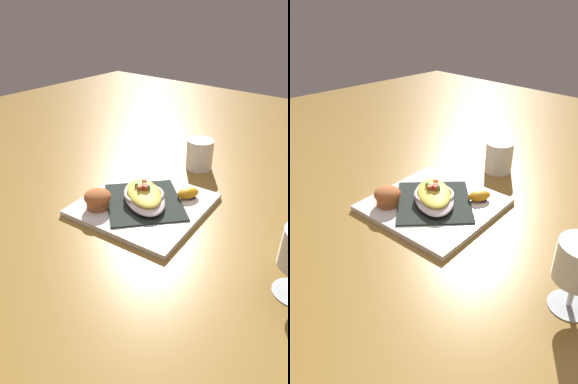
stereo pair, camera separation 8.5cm
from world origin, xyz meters
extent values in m
plane|color=olive|center=(0.00, 0.00, 0.00)|extent=(2.60, 2.60, 0.00)
cube|color=white|center=(0.00, 0.00, 0.01)|extent=(0.33, 0.33, 0.01)
cube|color=#252D27|center=(0.00, 0.00, 0.02)|extent=(0.27, 0.28, 0.00)
ellipsoid|color=silver|center=(0.00, 0.00, 0.03)|extent=(0.19, 0.20, 0.02)
torus|color=silver|center=(0.00, 0.00, 0.04)|extent=(0.14, 0.14, 0.01)
ellipsoid|color=#E7D64B|center=(0.00, 0.00, 0.04)|extent=(0.15, 0.17, 0.02)
cube|color=green|center=(0.00, -0.02, 0.06)|extent=(0.01, 0.01, 0.01)
cube|color=#D6432F|center=(0.00, 0.00, 0.06)|extent=(0.01, 0.01, 0.01)
cube|color=green|center=(0.00, 0.00, 0.06)|extent=(0.01, 0.01, 0.01)
cube|color=#B85831|center=(-0.01, -0.01, 0.06)|extent=(0.01, 0.01, 0.01)
cube|color=#B75327|center=(-0.03, -0.02, 0.06)|extent=(0.01, 0.01, 0.01)
cube|color=green|center=(-0.01, 0.01, 0.06)|extent=(0.02, 0.02, 0.01)
cube|color=#D8402E|center=(0.00, -0.01, 0.06)|extent=(0.01, 0.01, 0.01)
cube|color=#B45729|center=(0.01, -0.01, 0.06)|extent=(0.02, 0.02, 0.01)
cube|color=red|center=(0.00, 0.01, 0.06)|extent=(0.01, 0.01, 0.01)
cube|color=#D14A2A|center=(0.01, -0.01, 0.06)|extent=(0.01, 0.01, 0.01)
cylinder|color=#AA6133|center=(0.09, -0.07, 0.02)|extent=(0.06, 0.06, 0.02)
ellipsoid|color=#B05F2F|center=(0.09, -0.07, 0.04)|extent=(0.07, 0.07, 0.04)
ellipsoid|color=#4C0F23|center=(0.09, -0.07, 0.05)|extent=(0.03, 0.03, 0.01)
ellipsoid|color=#481C54|center=(-0.10, 0.07, 0.02)|extent=(0.05, 0.06, 0.01)
ellipsoid|color=orange|center=(-0.09, 0.07, 0.03)|extent=(0.07, 0.06, 0.03)
cylinder|color=white|center=(-0.28, -0.01, 0.05)|extent=(0.08, 0.08, 0.09)
torus|color=white|center=(-0.33, -0.02, 0.05)|extent=(0.05, 0.02, 0.05)
cylinder|color=#4C2D14|center=(-0.28, -0.01, 0.02)|extent=(0.07, 0.07, 0.04)
camera|label=1|loc=(0.57, 0.47, 0.47)|focal=31.82mm
camera|label=2|loc=(0.52, 0.53, 0.47)|focal=31.82mm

